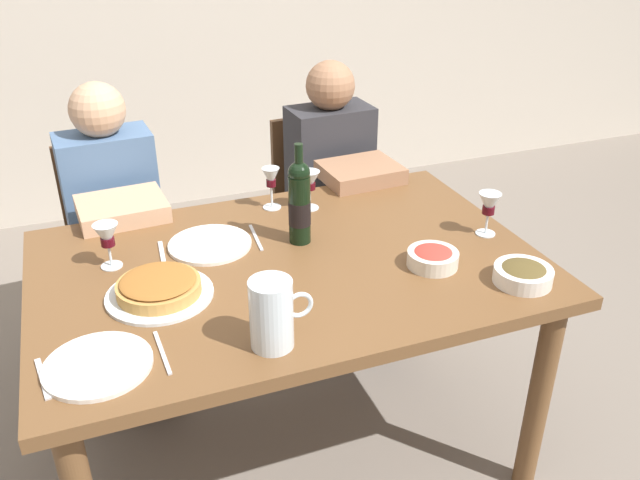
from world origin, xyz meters
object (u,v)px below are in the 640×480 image
at_px(wine_glass_right_diner, 310,182).
at_px(diner_right, 341,197).
at_px(baked_tart, 159,288).
at_px(chair_left, 115,235).
at_px(wine_glass_left_diner, 271,180).
at_px(chair_right, 319,202).
at_px(dinner_plate_right_setting, 210,244).
at_px(water_pitcher, 272,318).
at_px(diner_left, 121,234).
at_px(dining_table, 289,288).
at_px(salad_bowl, 433,257).
at_px(wine_bottle, 299,202).
at_px(wine_glass_centre, 107,237).
at_px(wine_glass_spare, 489,206).
at_px(olive_bowl, 523,274).
at_px(dinner_plate_left_setting, 98,365).

xyz_separation_m(wine_glass_right_diner, diner_right, (0.26, 0.34, -0.24)).
bearing_deg(baked_tart, chair_left, 93.76).
distance_m(wine_glass_left_diner, chair_right, 0.74).
xyz_separation_m(wine_glass_right_diner, dinner_plate_right_setting, (-0.39, -0.15, -0.09)).
relative_size(water_pitcher, diner_left, 0.16).
bearing_deg(dining_table, dinner_plate_right_setting, 137.20).
bearing_deg(diner_left, chair_right, -168.48).
relative_size(salad_bowl, diner_right, 0.13).
relative_size(dining_table, chair_left, 1.72).
distance_m(wine_bottle, water_pitcher, 0.55).
distance_m(salad_bowl, wine_glass_centre, 0.96).
bearing_deg(salad_bowl, wine_glass_spare, 24.13).
bearing_deg(olive_bowl, chair_right, 96.44).
bearing_deg(wine_glass_spare, water_pitcher, -158.81).
distance_m(wine_bottle, salad_bowl, 0.44).
xyz_separation_m(dining_table, dinner_plate_left_setting, (-0.58, -0.31, 0.10)).
distance_m(water_pitcher, dinner_plate_left_setting, 0.42).
xyz_separation_m(dining_table, wine_glass_centre, (-0.50, 0.16, 0.19)).
relative_size(water_pitcher, salad_bowl, 1.20).
relative_size(water_pitcher, chair_right, 0.21).
xyz_separation_m(baked_tart, salad_bowl, (0.79, -0.12, 0.00)).
relative_size(baked_tart, salad_bowl, 1.94).
distance_m(diner_left, chair_right, 0.93).
height_order(wine_glass_left_diner, chair_right, wine_glass_left_diner).
relative_size(wine_glass_left_diner, diner_left, 0.13).
relative_size(dining_table, diner_right, 1.29).
distance_m(water_pitcher, baked_tart, 0.40).
relative_size(dinner_plate_left_setting, dinner_plate_right_setting, 0.98).
distance_m(olive_bowl, wine_glass_right_diner, 0.79).
height_order(olive_bowl, diner_left, diner_left).
distance_m(dining_table, chair_left, 1.03).
xyz_separation_m(salad_bowl, dinner_plate_left_setting, (-0.97, -0.14, -0.02)).
distance_m(dining_table, diner_left, 0.80).
bearing_deg(wine_glass_left_diner, chair_right, 54.32).
bearing_deg(dinner_plate_right_setting, chair_left, 109.67).
distance_m(salad_bowl, wine_glass_right_diner, 0.55).
bearing_deg(olive_bowl, dinner_plate_left_setting, 178.13).
distance_m(wine_bottle, wine_glass_left_diner, 0.27).
bearing_deg(wine_glass_right_diner, salad_bowl, -68.25).
distance_m(wine_glass_right_diner, wine_glass_spare, 0.61).
bearing_deg(diner_right, dinner_plate_left_setting, 40.59).
bearing_deg(wine_glass_right_diner, wine_glass_spare, -39.84).
bearing_deg(water_pitcher, wine_glass_spare, 21.19).
distance_m(wine_glass_centre, chair_left, 0.82).
xyz_separation_m(wine_glass_left_diner, diner_left, (-0.51, 0.28, -0.25)).
xyz_separation_m(dining_table, diner_right, (0.46, 0.67, -0.05)).
relative_size(diner_left, diner_right, 1.00).
bearing_deg(chair_left, dining_table, 112.92).
height_order(wine_glass_centre, chair_left, wine_glass_centre).
bearing_deg(wine_glass_right_diner, baked_tart, -146.45).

